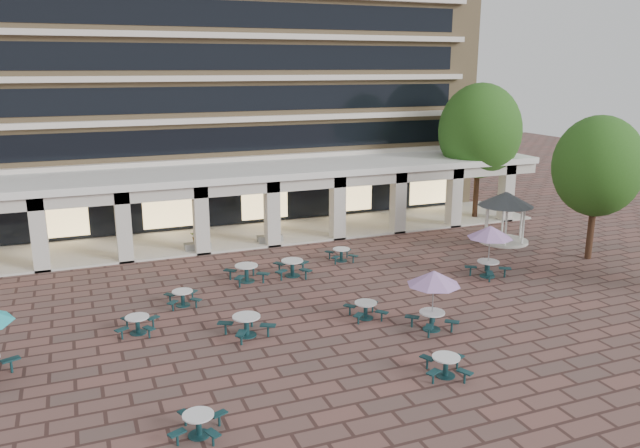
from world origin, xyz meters
The scene contains 19 objects.
ground centered at (0.00, 0.00, 0.00)m, with size 120.00×120.00×0.00m, color brown.
apartment_building centered at (0.00, 25.47, 12.60)m, with size 40.00×15.50×25.20m.
retail_arcade centered at (0.00, 14.80, 3.00)m, with size 42.00×6.60×4.40m.
picnic_table_1 centered at (-5.85, -5.76, 0.41)m, with size 1.89×1.89×0.69m.
picnic_table_2 centered at (2.81, -5.33, 0.44)m, with size 1.98×1.98×0.73m.
picnic_table_5 centered at (-2.72, 0.48, 0.50)m, with size 2.21×2.21×0.84m.
picnic_table_6 centered at (4.44, -1.76, 2.14)m, with size 2.18×2.18×2.51m.
picnic_table_7 centered at (2.46, 0.32, 0.43)m, with size 1.71×1.71×0.72m.
picnic_table_8 centered at (-6.74, 2.32, 0.43)m, with size 1.87×1.87×0.72m.
picnic_table_9 centered at (1.37, 6.68, 0.51)m, with size 2.19×2.19×0.85m.
picnic_table_10 centered at (-1.03, 6.74, 0.51)m, with size 2.09×2.09×0.86m.
picnic_table_11 centered at (10.62, 2.92, 2.26)m, with size 2.30×2.30×2.66m.
picnic_table_12 centered at (-4.54, 4.67, 0.42)m, with size 1.59×1.59×0.70m.
picnic_table_13 centered at (4.72, 8.10, 0.42)m, with size 1.68×1.68×0.70m.
gazebo centered at (15.45, 7.93, 2.34)m, with size 3.34×3.34×3.11m.
tree_east_a centered at (17.77, 3.44, 5.19)m, with size 4.77×4.77×7.95m.
tree_east_c centered at (17.49, 13.75, 6.14)m, with size 5.64×5.64×9.39m.
planter_left centered at (-2.29, 12.90, 0.56)m, with size 1.50×0.87×1.33m.
planter_right centered at (2.10, 12.90, 0.43)m, with size 1.50×0.67×1.15m.
Camera 1 is at (-8.52, -22.01, 10.47)m, focal length 35.00 mm.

